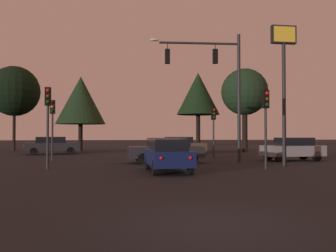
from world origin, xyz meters
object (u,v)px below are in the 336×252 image
traffic_light_corner_right (214,122)px  tree_left_far (14,91)px  traffic_light_far_side (48,111)px  car_nearside_lane (168,155)px  traffic_light_median (266,113)px  tree_behind_sign (198,94)px  car_parked_lot (180,145)px  traffic_signal_mast_arm (216,76)px  tree_right_cluster (245,92)px  store_sign_illuminated (284,64)px  car_crossing_right (293,149)px  car_crossing_left (166,150)px  tree_center_horizon (81,100)px  traffic_light_corner_left (52,118)px  car_far_lane (52,145)px

traffic_light_corner_right → tree_left_far: bearing=142.4°
traffic_light_far_side → car_nearside_lane: bearing=-18.2°
traffic_light_median → tree_behind_sign: (1.41, 20.71, 3.21)m
car_nearside_lane → car_parked_lot: same height
traffic_light_corner_right → tree_left_far: tree_left_far is taller
traffic_signal_mast_arm → car_parked_lot: (-0.65, 9.06, -4.57)m
tree_behind_sign → tree_left_far: size_ratio=0.94×
traffic_signal_mast_arm → tree_right_cluster: tree_right_cluster is taller
traffic_light_far_side → store_sign_illuminated: (12.39, 0.19, 2.70)m
traffic_signal_mast_arm → traffic_light_corner_right: 5.48m
car_crossing_right → tree_left_far: tree_left_far is taller
car_nearside_lane → tree_behind_sign: bearing=73.2°
car_crossing_left → tree_center_horizon: bearing=109.6°
traffic_signal_mast_arm → traffic_light_corner_left: size_ratio=2.01×
store_sign_illuminated → car_far_lane: bearing=135.0°
traffic_light_corner_right → car_nearside_lane: bearing=-116.5°
traffic_light_corner_right → store_sign_illuminated: store_sign_illuminated is taller
traffic_light_far_side → tree_left_far: bearing=108.0°
traffic_light_corner_left → tree_right_cluster: size_ratio=0.49×
traffic_light_far_side → car_crossing_right: size_ratio=1.00×
car_parked_lot → tree_left_far: bearing=150.0°
traffic_signal_mast_arm → traffic_light_corner_left: 10.88m
traffic_light_median → traffic_light_far_side: 10.73m
traffic_light_corner_right → car_far_lane: traffic_light_corner_right is taller
traffic_light_corner_right → traffic_light_median: 9.40m
traffic_light_corner_right → car_crossing_right: size_ratio=0.92×
traffic_light_corner_left → car_crossing_left: (7.10, -2.68, -2.03)m
traffic_light_corner_left → tree_right_cluster: (16.51, 9.39, 2.98)m
traffic_light_median → traffic_light_corner_right: bearing=90.3°
traffic_light_corner_right → traffic_light_far_side: size_ratio=0.92×
traffic_light_corner_left → traffic_light_corner_right: bearing=9.3°
traffic_light_corner_left → traffic_light_corner_right: (11.31, 1.85, -0.17)m
car_nearside_lane → tree_behind_sign: 22.68m
tree_left_far → store_sign_illuminated: bearing=-47.7°
traffic_signal_mast_arm → tree_right_cluster: (6.31, 12.18, 0.44)m
car_parked_lot → tree_left_far: size_ratio=0.52×
traffic_signal_mast_arm → traffic_light_median: traffic_signal_mast_arm is taller
tree_behind_sign → tree_right_cluster: bearing=-45.3°
tree_left_far → traffic_light_corner_right: bearing=-37.6°
car_nearside_lane → tree_center_horizon: size_ratio=0.52×
car_crossing_left → car_crossing_right: same height
traffic_light_median → car_crossing_right: size_ratio=0.97×
car_crossing_right → tree_right_cluster: tree_right_cluster is taller
traffic_light_corner_right → traffic_light_median: (0.05, -9.40, 0.14)m
traffic_signal_mast_arm → traffic_light_corner_right: (1.11, 4.64, -2.71)m
traffic_signal_mast_arm → traffic_light_far_side: 10.34m
store_sign_illuminated → tree_center_horizon: size_ratio=0.96×
car_crossing_left → car_parked_lot: (2.45, 8.95, -0.00)m
car_crossing_left → car_crossing_right: size_ratio=1.13×
car_crossing_right → tree_behind_sign: size_ratio=0.49×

